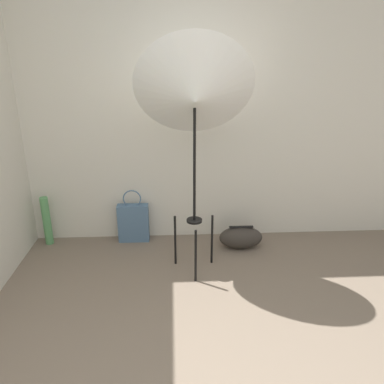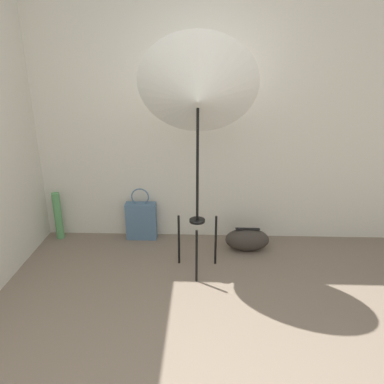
# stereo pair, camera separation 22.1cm
# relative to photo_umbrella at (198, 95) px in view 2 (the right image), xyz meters

# --- Properties ---
(wall_back) EXTENTS (8.00, 0.05, 2.60)m
(wall_back) POSITION_rel_photo_umbrella_xyz_m (-0.30, 0.67, -0.17)
(wall_back) COLOR beige
(wall_back) RESTS_ON ground_plane
(photo_umbrella) EXTENTS (0.91, 0.64, 1.91)m
(photo_umbrella) POSITION_rel_photo_umbrella_xyz_m (0.00, 0.00, 0.00)
(photo_umbrella) COLOR black
(photo_umbrella) RESTS_ON ground_plane
(tote_bag) EXTENTS (0.30, 0.10, 0.54)m
(tote_bag) POSITION_rel_photo_umbrella_xyz_m (-0.57, 0.56, -1.27)
(tote_bag) COLOR slate
(tote_bag) RESTS_ON ground_plane
(duffel_bag) EXTENTS (0.41, 0.21, 0.22)m
(duffel_bag) POSITION_rel_photo_umbrella_xyz_m (0.47, 0.35, -1.36)
(duffel_bag) COLOR #332D28
(duffel_bag) RESTS_ON ground_plane
(paper_roll) EXTENTS (0.08, 0.08, 0.48)m
(paper_roll) POSITION_rel_photo_umbrella_xyz_m (-1.39, 0.54, -1.23)
(paper_roll) COLOR #56995B
(paper_roll) RESTS_ON ground_plane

